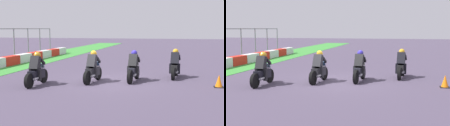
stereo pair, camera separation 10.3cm
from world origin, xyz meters
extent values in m
plane|color=#4A3F54|center=(0.00, 0.00, 0.00)|extent=(120.00, 120.00, 0.00)
cube|color=red|center=(4.48, 8.32, 0.32)|extent=(1.76, 0.60, 0.64)
cube|color=silver|center=(6.27, 8.32, 0.32)|extent=(1.76, 0.60, 0.64)
cube|color=red|center=(8.07, 8.32, 0.32)|extent=(1.76, 0.60, 0.64)
cube|color=silver|center=(9.86, 8.32, 0.32)|extent=(1.76, 0.60, 0.64)
cube|color=red|center=(11.65, 8.32, 0.32)|extent=(1.76, 0.60, 0.64)
cube|color=silver|center=(13.44, 8.32, 0.32)|extent=(1.76, 0.60, 0.64)
cylinder|color=slate|center=(8.11, 10.14, 1.29)|extent=(0.10, 0.10, 2.57)
cylinder|color=slate|center=(10.42, 10.14, 1.29)|extent=(0.10, 0.10, 2.57)
cylinder|color=slate|center=(12.74, 10.14, 1.29)|extent=(0.10, 0.10, 2.57)
cylinder|color=slate|center=(15.06, 10.14, 1.29)|extent=(0.10, 0.10, 2.57)
cylinder|color=black|center=(2.45, -2.99, 0.32)|extent=(0.65, 0.21, 0.64)
cylinder|color=black|center=(1.06, -2.84, 0.32)|extent=(0.65, 0.21, 0.64)
cube|color=black|center=(1.75, -2.91, 0.50)|extent=(1.13, 0.43, 0.40)
ellipsoid|color=black|center=(1.85, -2.92, 0.80)|extent=(0.51, 0.35, 0.24)
cube|color=red|center=(1.25, -2.86, 0.52)|extent=(0.08, 0.17, 0.08)
cylinder|color=#A5A5AD|center=(1.39, -3.03, 0.37)|extent=(0.43, 0.14, 0.10)
cube|color=black|center=(1.65, -2.90, 1.02)|extent=(0.52, 0.45, 0.66)
sphere|color=gold|center=(1.87, -2.92, 1.36)|extent=(0.33, 0.33, 0.30)
cube|color=teal|center=(2.25, -2.96, 0.84)|extent=(0.18, 0.27, 0.23)
cube|color=black|center=(1.66, -2.70, 0.50)|extent=(0.19, 0.16, 0.52)
cube|color=black|center=(1.61, -3.10, 0.50)|extent=(0.19, 0.16, 0.52)
cube|color=black|center=(2.05, -2.76, 1.04)|extent=(0.39, 0.14, 0.31)
cube|color=black|center=(2.01, -3.12, 1.04)|extent=(0.39, 0.14, 0.31)
cylinder|color=black|center=(1.01, -1.03, 0.32)|extent=(0.65, 0.20, 0.64)
cylinder|color=black|center=(-0.38, -0.89, 0.32)|extent=(0.65, 0.20, 0.64)
cube|color=#222229|center=(0.32, -0.96, 0.50)|extent=(1.13, 0.42, 0.40)
ellipsoid|color=#222229|center=(0.41, -0.97, 0.80)|extent=(0.51, 0.34, 0.24)
cube|color=red|center=(-0.19, -0.91, 0.52)|extent=(0.07, 0.16, 0.08)
cylinder|color=#A5A5AD|center=(-0.05, -1.09, 0.37)|extent=(0.43, 0.14, 0.10)
cube|color=black|center=(0.22, -0.95, 1.02)|extent=(0.52, 0.44, 0.66)
sphere|color=#3127A7|center=(0.43, -0.97, 1.36)|extent=(0.33, 0.33, 0.30)
cube|color=gray|center=(0.81, -1.01, 0.84)|extent=(0.18, 0.27, 0.23)
cube|color=black|center=(0.21, -0.75, 0.50)|extent=(0.19, 0.16, 0.52)
cube|color=black|center=(0.18, -1.15, 0.50)|extent=(0.19, 0.16, 0.52)
cube|color=black|center=(0.61, -0.81, 1.04)|extent=(0.39, 0.14, 0.31)
cube|color=black|center=(0.58, -1.17, 1.04)|extent=(0.39, 0.14, 0.31)
cylinder|color=black|center=(0.35, 0.83, 0.32)|extent=(0.65, 0.21, 0.64)
cylinder|color=black|center=(-1.04, 0.97, 0.32)|extent=(0.65, 0.21, 0.64)
cube|color=black|center=(-0.34, 0.90, 0.50)|extent=(1.13, 0.43, 0.40)
ellipsoid|color=black|center=(-0.25, 0.89, 0.80)|extent=(0.51, 0.35, 0.24)
cube|color=red|center=(-0.85, 0.95, 0.52)|extent=(0.08, 0.17, 0.08)
cylinder|color=#A5A5AD|center=(-0.71, 0.78, 0.37)|extent=(0.43, 0.14, 0.10)
cube|color=#252528|center=(-0.44, 0.91, 1.02)|extent=(0.52, 0.45, 0.66)
sphere|color=gold|center=(-0.23, 0.89, 1.36)|extent=(0.33, 0.33, 0.30)
cube|color=#3F5E84|center=(0.15, 0.85, 0.84)|extent=(0.18, 0.27, 0.23)
cube|color=#252528|center=(-0.44, 1.11, 0.50)|extent=(0.19, 0.16, 0.52)
cube|color=#252528|center=(-0.49, 0.71, 0.50)|extent=(0.19, 0.16, 0.52)
cube|color=#252528|center=(-0.05, 1.05, 1.04)|extent=(0.39, 0.14, 0.31)
cube|color=#252528|center=(-0.09, 0.69, 1.04)|extent=(0.39, 0.14, 0.31)
cylinder|color=black|center=(-0.93, 3.16, 0.32)|extent=(0.64, 0.14, 0.64)
cylinder|color=black|center=(-2.33, 3.16, 0.32)|extent=(0.64, 0.14, 0.64)
cube|color=black|center=(-1.63, 3.16, 0.50)|extent=(1.10, 0.32, 0.40)
ellipsoid|color=black|center=(-1.53, 3.16, 0.80)|extent=(0.48, 0.30, 0.24)
cube|color=red|center=(-2.14, 3.16, 0.52)|extent=(0.06, 0.16, 0.08)
cylinder|color=#A5A5AD|center=(-1.98, 3.00, 0.37)|extent=(0.42, 0.10, 0.10)
cube|color=black|center=(-1.73, 3.16, 1.02)|extent=(0.48, 0.40, 0.66)
sphere|color=gold|center=(-1.51, 3.16, 1.36)|extent=(0.30, 0.30, 0.30)
cube|color=slate|center=(-1.13, 3.16, 0.84)|extent=(0.16, 0.26, 0.23)
cube|color=black|center=(-1.75, 3.36, 0.50)|extent=(0.18, 0.14, 0.52)
cube|color=black|center=(-1.75, 2.96, 0.50)|extent=(0.18, 0.14, 0.52)
cube|color=black|center=(-1.35, 3.34, 1.04)|extent=(0.39, 0.10, 0.31)
cube|color=black|center=(-1.35, 2.98, 1.04)|extent=(0.39, 0.10, 0.31)
cube|color=black|center=(-0.35, -4.80, 0.01)|extent=(0.40, 0.40, 0.03)
cone|color=orange|center=(-0.35, -4.80, 0.28)|extent=(0.32, 0.32, 0.55)
camera|label=1|loc=(-13.42, -2.95, 2.55)|focal=46.36mm
camera|label=2|loc=(-13.40, -3.05, 2.55)|focal=46.36mm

